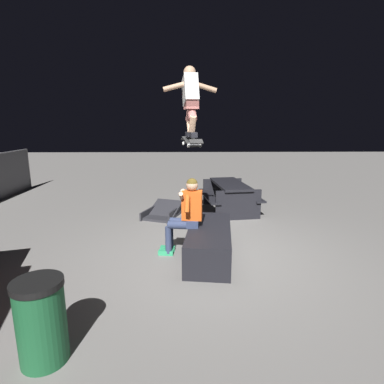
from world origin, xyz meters
The scene contains 8 objects.
ground_plane centered at (0.00, 0.00, 0.00)m, with size 40.00×40.00×0.00m, color slate.
ledge_box_main centered at (-0.03, 0.08, 0.26)m, with size 1.83×0.71×0.51m, color black.
person_sitting_on_ledge centered at (0.08, 0.49, 0.76)m, with size 0.60×0.77×1.35m.
skateboard centered at (0.12, 0.39, 1.95)m, with size 1.04×0.35×0.14m.
skater_airborne centered at (0.18, 0.40, 2.64)m, with size 0.63×0.89×1.12m.
kicker_ramp centered at (2.34, 1.05, 0.07)m, with size 1.21×1.03×0.41m.
picnic_table_back centered at (2.76, -0.66, 0.50)m, with size 1.86×1.55×0.75m.
trash_bin centered at (-2.39, 1.85, 0.42)m, with size 0.47×0.47×0.84m.
Camera 1 is at (-4.96, 0.49, 2.23)m, focal length 28.64 mm.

